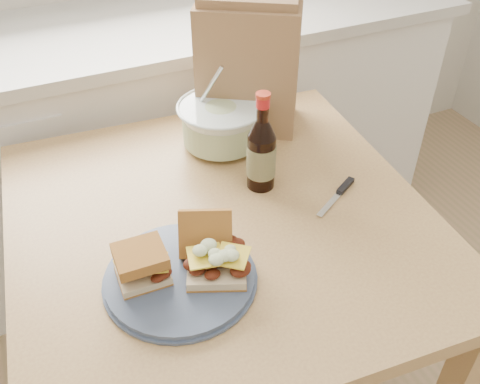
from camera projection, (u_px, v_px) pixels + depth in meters
name	position (u px, v px, depth m)	size (l,w,h in m)	color
cabinet_run	(127.00, 146.00, 2.04)	(2.50, 0.64, 0.94)	white
dining_table	(223.00, 251.00, 1.31)	(1.03, 1.03, 0.80)	tan
plate	(180.00, 277.00, 1.08)	(0.30, 0.30, 0.02)	#44536F
sandwich_left	(141.00, 264.00, 1.04)	(0.10, 0.09, 0.07)	beige
sandwich_right	(213.00, 253.00, 1.07)	(0.15, 0.20, 0.10)	beige
coleslaw_bowl	(221.00, 125.00, 1.43)	(0.23, 0.23, 0.23)	white
beer_bottle	(261.00, 153.00, 1.27)	(0.07, 0.07, 0.26)	black
knife	(341.00, 190.00, 1.30)	(0.15, 0.10, 0.01)	silver
paper_bag	(249.00, 66.00, 1.45)	(0.27, 0.18, 0.35)	#9D6F4C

